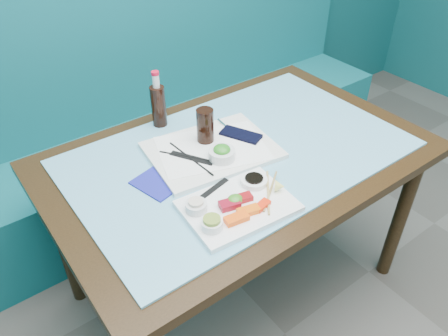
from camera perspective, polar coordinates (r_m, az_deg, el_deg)
booth_bench at (r=2.42m, az=-10.60°, el=3.92°), size 3.00×0.56×1.17m
dining_table at (r=1.67m, az=1.95°, el=-0.41°), size 1.40×0.90×0.75m
glass_top at (r=1.61m, az=2.02°, el=2.04°), size 1.22×0.76×0.01m
sashimi_plate at (r=1.37m, az=1.86°, el=-4.98°), size 0.36×0.27×0.02m
salmon_left at (r=1.30m, az=1.64°, el=-6.61°), size 0.08×0.05×0.02m
salmon_mid at (r=1.33m, az=3.22°, el=-5.60°), size 0.07×0.05×0.02m
salmon_right at (r=1.35m, az=5.00°, el=-4.88°), size 0.06×0.04×0.01m
tuna_left at (r=1.34m, az=0.74°, el=-4.79°), size 0.07×0.05×0.02m
tuna_right at (r=1.37m, az=2.57°, el=-3.91°), size 0.06×0.04×0.02m
seaweed_garnish at (r=1.36m, az=1.45°, el=-4.14°), size 0.06×0.06×0.03m
ramekin_wasabi at (r=1.28m, az=-1.59°, el=-7.36°), size 0.08×0.08×0.03m
wasabi_fill at (r=1.26m, az=-1.60°, el=-6.75°), size 0.06×0.06×0.01m
ramekin_ginger at (r=1.33m, az=-3.66°, el=-5.06°), size 0.09×0.09×0.03m
ginger_fill at (r=1.32m, az=-3.69°, el=-4.46°), size 0.06×0.06×0.01m
soy_dish at (r=1.44m, az=3.94°, el=-1.68°), size 0.10×0.10×0.02m
soy_fill at (r=1.43m, az=3.96°, el=-1.32°), size 0.06×0.06×0.01m
lemon_wedge at (r=1.41m, az=7.30°, el=-2.37°), size 0.05×0.05×0.04m
chopstick_sleeve at (r=1.42m, az=-1.24°, el=-2.62°), size 0.12×0.05×0.00m
wooden_chopstick_a at (r=1.41m, az=5.78°, el=-3.11°), size 0.14×0.17×0.01m
wooden_chopstick_b at (r=1.41m, az=6.09°, el=-2.95°), size 0.17×0.13×0.01m
serving_tray at (r=1.60m, az=-1.58°, el=2.35°), size 0.49×0.39×0.02m
paper_placemat at (r=1.60m, az=-1.59°, el=2.63°), size 0.45×0.38×0.00m
seaweed_bowl at (r=1.53m, az=-0.28°, el=1.76°), size 0.11×0.11×0.04m
seaweed_salad at (r=1.52m, az=-0.28°, el=2.44°), size 0.07×0.07×0.03m
cola_glass at (r=1.61m, az=-2.48°, el=5.54°), size 0.08×0.08×0.13m
navy_pouch at (r=1.66m, az=2.21°, el=4.35°), size 0.13×0.17×0.01m
fork at (r=1.73m, az=-0.12°, el=5.78°), size 0.02×0.08×0.01m
black_chopstick_a at (r=1.55m, az=-4.36°, el=1.26°), size 0.02×0.25×0.01m
black_chopstick_b at (r=1.55m, az=-4.12°, el=1.37°), size 0.16×0.21×0.01m
tray_sleeve at (r=1.55m, az=-4.24°, el=1.28°), size 0.11×0.16×0.00m
cola_bottle_body at (r=1.75m, az=-8.55°, el=7.98°), size 0.07×0.07×0.17m
cola_bottle_neck at (r=1.70m, az=-8.89°, el=11.17°), size 0.03×0.03×0.05m
cola_bottle_cap at (r=1.68m, az=-8.99°, el=12.15°), size 0.03×0.03×0.01m
blue_napkin at (r=1.49m, az=-8.25°, el=-1.67°), size 0.19×0.19×0.01m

